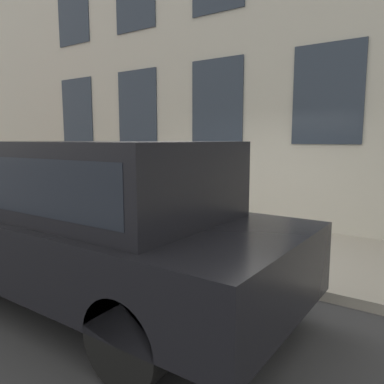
{
  "coord_description": "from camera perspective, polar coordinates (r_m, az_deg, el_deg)",
  "views": [
    {
      "loc": [
        -4.32,
        -3.16,
        1.89
      ],
      "look_at": [
        0.78,
        0.39,
        1.02
      ],
      "focal_mm": 35.0,
      "sensor_mm": 36.0,
      "label": 1
    }
  ],
  "objects": [
    {
      "name": "ground_plane",
      "position": [
        5.68,
        -1.35,
        -11.5
      ],
      "size": [
        80.0,
        80.0,
        0.0
      ],
      "primitive_type": "plane",
      "color": "#38383A"
    },
    {
      "name": "sidewalk",
      "position": [
        6.84,
        5.92,
        -7.6
      ],
      "size": [
        2.91,
        60.0,
        0.13
      ],
      "color": "#A8A093",
      "rests_on": "ground_plane"
    },
    {
      "name": "building_facade",
      "position": [
        8.27,
        12.11,
        21.7
      ],
      "size": [
        0.33,
        40.0,
        7.76
      ],
      "color": "beige",
      "rests_on": "ground_plane"
    },
    {
      "name": "person",
      "position": [
        6.61,
        -1.24,
        0.72
      ],
      "size": [
        0.38,
        0.25,
        1.55
      ],
      "rotation": [
        0.0,
        0.0,
        -1.72
      ],
      "color": "#726651",
      "rests_on": "sidewalk"
    },
    {
      "name": "parked_truck_charcoal_near",
      "position": [
        4.55,
        -16.15,
        -2.75
      ],
      "size": [
        2.03,
        5.23,
        1.88
      ],
      "color": "black",
      "rests_on": "ground_plane"
    },
    {
      "name": "fire_hydrant",
      "position": [
        6.04,
        1.36,
        -5.2
      ],
      "size": [
        0.34,
        0.45,
        0.76
      ],
      "color": "#2D7260",
      "rests_on": "sidewalk"
    }
  ]
}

